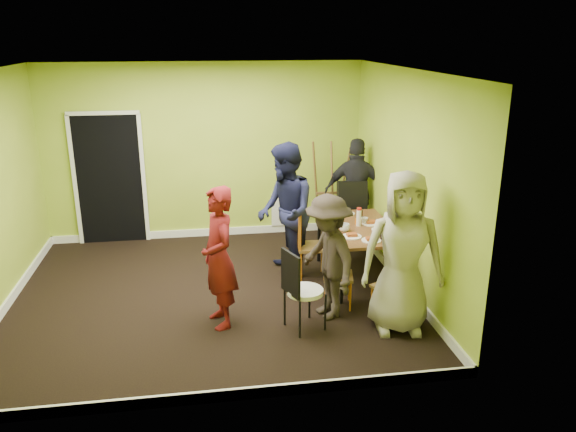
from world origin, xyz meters
name	(u,v)px	position (x,y,z in m)	size (l,w,h in m)	color
ground	(213,294)	(0.00, 0.00, 0.00)	(5.00, 5.00, 0.00)	black
room_walls	(207,221)	(-0.02, 0.04, 0.99)	(5.04, 4.54, 2.82)	#8FAC2C
dining_table	(359,231)	(1.97, 0.19, 0.70)	(0.90, 1.50, 0.75)	black
chair_left_far	(306,240)	(1.28, 0.34, 0.54)	(0.42, 0.42, 0.96)	orange
chair_left_near	(332,270)	(1.45, -0.52, 0.47)	(0.42, 0.41, 0.84)	orange
chair_back_end	(353,203)	(2.16, 1.25, 0.76)	(0.46, 0.54, 1.08)	orange
chair_front_end	(395,283)	(2.07, -1.02, 0.48)	(0.47, 0.47, 0.85)	orange
chair_bentwood	(300,287)	(0.95, -1.04, 0.53)	(0.48, 0.48, 0.95)	black
easel	(330,191)	(1.94, 1.80, 0.81)	(0.65, 0.61, 1.63)	brown
plate_near_left	(332,219)	(1.69, 0.57, 0.76)	(0.26, 0.26, 0.01)	white
plate_near_right	(352,236)	(1.77, -0.17, 0.76)	(0.25, 0.25, 0.01)	white
plate_far_back	(345,214)	(1.93, 0.76, 0.76)	(0.27, 0.27, 0.01)	white
plate_far_front	(371,240)	(1.97, -0.34, 0.76)	(0.24, 0.24, 0.01)	white
plate_wall_back	(371,223)	(2.16, 0.28, 0.76)	(0.24, 0.24, 0.01)	white
plate_wall_front	(380,230)	(2.20, 0.03, 0.76)	(0.22, 0.22, 0.01)	white
thermos	(359,218)	(1.97, 0.24, 0.86)	(0.06, 0.06, 0.22)	white
blue_bottle	(385,228)	(2.20, -0.17, 0.84)	(0.07, 0.07, 0.18)	blue
orange_bottle	(356,221)	(1.96, 0.31, 0.79)	(0.04, 0.04, 0.08)	orange
glass_mid	(341,221)	(1.76, 0.34, 0.80)	(0.06, 0.06, 0.10)	black
glass_back	(360,214)	(2.09, 0.57, 0.80)	(0.06, 0.06, 0.10)	black
glass_front	(383,235)	(2.13, -0.31, 0.80)	(0.07, 0.07, 0.10)	black
cup_a	(344,228)	(1.73, 0.05, 0.80)	(0.13, 0.13, 0.10)	white
cup_b	(365,221)	(2.08, 0.30, 0.79)	(0.09, 0.09, 0.09)	white
person_standing	(219,258)	(0.08, -0.77, 0.82)	(0.60, 0.39, 1.63)	#5E1012
person_left_far	(285,212)	(1.01, 0.42, 0.93)	(0.90, 0.70, 1.86)	#141734
person_left_near	(328,257)	(1.33, -0.77, 0.74)	(0.96, 0.55, 1.49)	black
person_back_end	(357,193)	(2.28, 1.44, 0.85)	(1.00, 0.42, 1.70)	black
person_front_end	(402,253)	(2.06, -1.20, 0.92)	(0.90, 0.58, 1.84)	#9B9687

